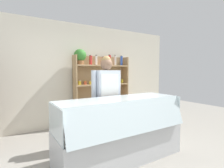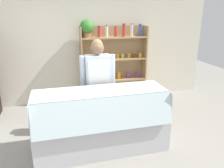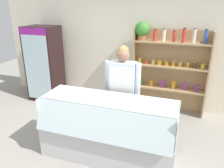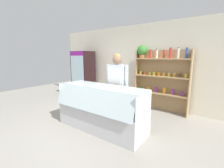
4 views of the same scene
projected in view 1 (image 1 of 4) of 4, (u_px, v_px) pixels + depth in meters
ground_plane at (112, 163)px, 2.76m from camera, size 12.00×12.00×0.00m
back_wall at (66, 75)px, 4.57m from camera, size 6.80×0.10×2.70m
shelving_unit at (98, 81)px, 4.82m from camera, size 1.61×0.32×2.01m
deli_display_case at (120, 140)px, 2.88m from camera, size 2.11×0.81×1.01m
shop_clerk at (107, 93)px, 3.33m from camera, size 0.63×0.25×1.74m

